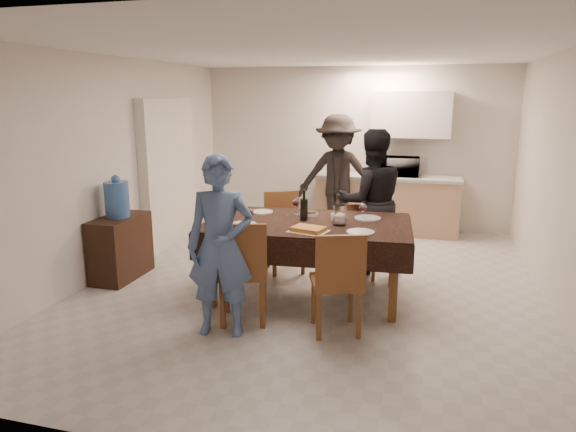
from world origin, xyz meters
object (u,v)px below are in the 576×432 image
wine_bottle (304,205)px  dining_table (307,225)px  water_pitcher (340,215)px  person_near (220,246)px  water_jug (117,200)px  person_far (371,202)px  microwave (401,167)px  person_kitchen (337,176)px  console (121,248)px  savoury_tart (308,229)px

wine_bottle → dining_table: bearing=-45.0°
water_pitcher → person_near: 1.35m
water_jug → person_far: size_ratio=0.24×
microwave → person_kitchen: 1.04m
microwave → person_kitchen: size_ratio=0.29×
water_pitcher → person_far: (0.20, 1.10, -0.06)m
dining_table → console: size_ratio=2.76×
water_pitcher → console: bearing=178.9°
dining_table → wine_bottle: bearing=130.8°
dining_table → microwave: size_ratio=4.15×
water_pitcher → savoury_tart: 0.42m
dining_table → console: dining_table is taller
savoury_tart → console: bearing=170.9°
person_kitchen → savoury_tart: bearing=-85.5°
console → person_far: (2.83, 1.05, 0.50)m
dining_table → water_pitcher: bearing=-12.3°
console → water_pitcher: (2.63, -0.05, 0.57)m
water_jug → person_near: bearing=-31.3°
person_near → person_far: size_ratio=0.94×
person_near → person_kitchen: bearing=71.5°
water_pitcher → microwave: 3.10m
dining_table → water_pitcher: size_ratio=10.56×
console → water_jug: size_ratio=1.92×
dining_table → person_far: person_far is taller
water_jug → person_kitchen: size_ratio=0.22×
dining_table → console: bearing=175.8°
wine_bottle → person_near: bearing=-114.4°
person_kitchen → person_far: bearing=-65.8°
savoury_tart → person_kitchen: person_kitchen is taller
dining_table → water_pitcher: 0.38m
savoury_tart → person_near: 0.93m
water_jug → wine_bottle: size_ratio=1.26×
savoury_tart → person_far: bearing=72.5°
water_pitcher → person_far: 1.12m
water_pitcher → dining_table: bearing=171.9°
water_pitcher → microwave: microwave is taller
savoury_tart → person_kitchen: size_ratio=0.19×
wine_bottle → person_far: bearing=59.0°
console → person_near: 2.07m
person_far → person_kitchen: (-0.68, 1.51, 0.06)m
person_near → water_jug: bearing=136.9°
microwave → person_far: (-0.25, -1.96, -0.18)m
person_kitchen → wine_bottle: bearing=-88.2°
water_pitcher → person_far: size_ratio=0.12×
wine_bottle → person_near: size_ratio=0.20×
water_jug → person_far: 3.02m
water_jug → microwave: (3.08, 3.01, 0.10)m
console → dining_table: bearing=0.0°
console → person_far: bearing=20.4°
dining_table → console: 2.32m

